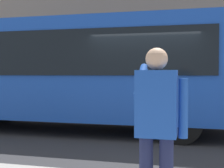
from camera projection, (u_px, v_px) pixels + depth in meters
ground_plane at (148, 137)px, 8.13m from camera, size 60.00×60.00×0.00m
red_bus at (73, 70)px, 9.07m from camera, size 9.05×2.54×3.08m
pedestrian_photographer at (157, 119)px, 3.21m from camera, size 0.53×0.52×1.70m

